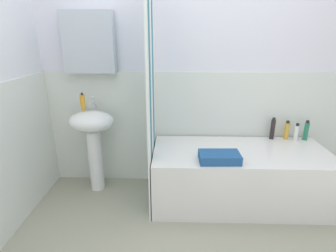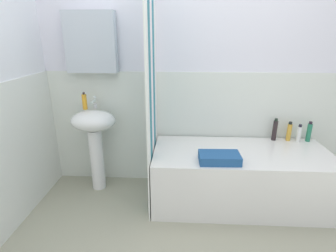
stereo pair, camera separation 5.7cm
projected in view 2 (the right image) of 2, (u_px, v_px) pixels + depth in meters
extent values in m
cube|color=white|center=(199.00, 72.00, 2.60)|extent=(3.60, 0.05, 2.40)
cube|color=silver|center=(197.00, 129.00, 2.77)|extent=(3.60, 0.02, 1.20)
cube|color=silver|center=(91.00, 42.00, 2.47)|extent=(0.48, 0.12, 0.56)
cube|color=silver|center=(0.00, 166.00, 2.00)|extent=(0.02, 1.81, 1.20)
cylinder|color=white|center=(97.00, 160.00, 2.71)|extent=(0.14, 0.14, 0.65)
ellipsoid|color=white|center=(93.00, 121.00, 2.57)|extent=(0.44, 0.34, 0.20)
cylinder|color=silver|center=(95.00, 106.00, 2.63)|extent=(0.03, 0.03, 0.05)
cylinder|color=silver|center=(93.00, 102.00, 2.56)|extent=(0.02, 0.10, 0.02)
sphere|color=silver|center=(94.00, 97.00, 2.60)|extent=(0.03, 0.03, 0.03)
cylinder|color=gold|center=(85.00, 102.00, 2.57)|extent=(0.05, 0.05, 0.15)
sphere|color=#2F2020|center=(84.00, 93.00, 2.54)|extent=(0.02, 0.02, 0.02)
cube|color=white|center=(239.00, 177.00, 2.50)|extent=(1.62, 0.71, 0.53)
cube|color=white|center=(148.00, 109.00, 2.03)|extent=(0.01, 0.14, 2.00)
cube|color=#2B7181|center=(150.00, 105.00, 2.17)|extent=(0.01, 0.14, 2.00)
cube|color=white|center=(152.00, 100.00, 2.30)|extent=(0.01, 0.14, 2.00)
cube|color=teal|center=(154.00, 97.00, 2.44)|extent=(0.01, 0.14, 2.00)
cube|color=white|center=(155.00, 94.00, 2.57)|extent=(0.01, 0.14, 2.00)
cylinder|color=#267B58|center=(309.00, 133.00, 2.62)|extent=(0.04, 0.04, 0.18)
cylinder|color=#271B28|center=(311.00, 123.00, 2.58)|extent=(0.03, 0.03, 0.02)
cylinder|color=white|center=(299.00, 134.00, 2.61)|extent=(0.04, 0.04, 0.16)
cylinder|color=black|center=(300.00, 126.00, 2.58)|extent=(0.03, 0.03, 0.02)
cylinder|color=gold|center=(289.00, 132.00, 2.64)|extent=(0.04, 0.04, 0.17)
cylinder|color=black|center=(290.00, 123.00, 2.61)|extent=(0.03, 0.03, 0.02)
cylinder|color=#2C2325|center=(275.00, 130.00, 2.65)|extent=(0.04, 0.04, 0.20)
cylinder|color=#1E2C21|center=(276.00, 120.00, 2.61)|extent=(0.03, 0.03, 0.02)
cube|color=#23518A|center=(219.00, 158.00, 2.20)|extent=(0.35, 0.21, 0.08)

